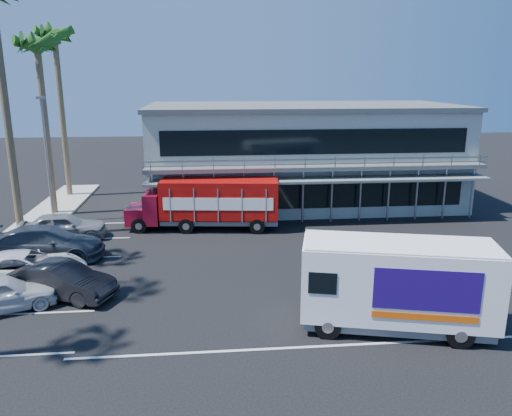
{
  "coord_description": "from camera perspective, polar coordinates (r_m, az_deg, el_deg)",
  "views": [
    {
      "loc": [
        -3.93,
        -21.55,
        9.26
      ],
      "look_at": [
        -1.44,
        4.71,
        2.3
      ],
      "focal_mm": 35.0,
      "sensor_mm": 36.0,
      "label": 1
    }
  ],
  "objects": [
    {
      "name": "curb_strip",
      "position": [
        31.08,
        -26.06,
        -3.96
      ],
      "size": [
        3.0,
        32.0,
        0.16
      ],
      "primitive_type": "cube",
      "color": "#A5A399",
      "rests_on": "ground"
    },
    {
      "name": "parked_car_b",
      "position": [
        23.23,
        -21.22,
        -7.74
      ],
      "size": [
        4.86,
        3.28,
        1.52
      ],
      "primitive_type": "imported",
      "rotation": [
        0.0,
        0.0,
        1.17
      ],
      "color": "black",
      "rests_on": "ground"
    },
    {
      "name": "parked_car_a",
      "position": [
        22.98,
        -27.17,
        -8.7
      ],
      "size": [
        4.69,
        3.22,
        1.48
      ],
      "primitive_type": "imported",
      "rotation": [
        0.0,
        0.0,
        1.94
      ],
      "color": "silver",
      "rests_on": "ground"
    },
    {
      "name": "light_pole_far",
      "position": [
        34.46,
        -22.81,
        5.7
      ],
      "size": [
        0.5,
        0.25,
        8.09
      ],
      "color": "gray",
      "rests_on": "ground"
    },
    {
      "name": "palm_f",
      "position": [
        41.63,
        -21.95,
        16.81
      ],
      "size": [
        2.8,
        2.8,
        13.25
      ],
      "color": "brown",
      "rests_on": "ground"
    },
    {
      "name": "palm_e",
      "position": [
        36.21,
        -23.64,
        15.68
      ],
      "size": [
        2.8,
        2.8,
        12.25
      ],
      "color": "brown",
      "rests_on": "ground"
    },
    {
      "name": "ground",
      "position": [
        23.78,
        4.58,
        -8.18
      ],
      "size": [
        120.0,
        120.0,
        0.0
      ],
      "primitive_type": "plane",
      "color": "black",
      "rests_on": "ground"
    },
    {
      "name": "red_truck",
      "position": [
        31.05,
        -5.36,
        0.67
      ],
      "size": [
        9.52,
        3.22,
        3.14
      ],
      "rotation": [
        0.0,
        0.0,
        -0.11
      ],
      "color": "maroon",
      "rests_on": "ground"
    },
    {
      "name": "white_van",
      "position": [
        19.39,
        15.86,
        -8.39
      ],
      "size": [
        7.38,
        3.99,
        3.43
      ],
      "rotation": [
        0.0,
        0.0,
        -0.24
      ],
      "color": "white",
      "rests_on": "ground"
    },
    {
      "name": "building",
      "position": [
        37.56,
        5.32,
        6.14
      ],
      "size": [
        22.4,
        12.0,
        7.3
      ],
      "color": "#9A9E91",
      "rests_on": "ground"
    },
    {
      "name": "parked_car_d",
      "position": [
        28.23,
        -22.86,
        -3.73
      ],
      "size": [
        6.03,
        2.67,
        1.72
      ],
      "primitive_type": "imported",
      "rotation": [
        0.0,
        0.0,
        1.53
      ],
      "color": "#303741",
      "rests_on": "ground"
    },
    {
      "name": "parked_car_e",
      "position": [
        31.16,
        -21.16,
        -1.96
      ],
      "size": [
        5.03,
        2.63,
        1.63
      ],
      "primitive_type": "imported",
      "rotation": [
        0.0,
        0.0,
        1.72
      ],
      "color": "gray",
      "rests_on": "ground"
    },
    {
      "name": "parked_car_c",
      "position": [
        25.4,
        -24.92,
        -6.22
      ],
      "size": [
        5.62,
        2.92,
        1.51
      ],
      "primitive_type": "imported",
      "rotation": [
        0.0,
        0.0,
        1.65
      ],
      "color": "white",
      "rests_on": "ground"
    }
  ]
}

